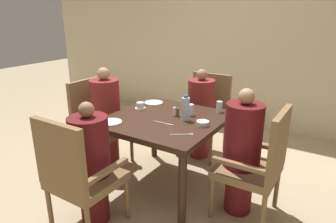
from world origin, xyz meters
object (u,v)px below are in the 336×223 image
at_px(diner_in_left_chair, 106,117).
at_px(chair_right_side, 259,162).
at_px(glass_tall_near, 219,107).
at_px(bowl_small, 203,123).
at_px(glass_tall_mid, 191,110).
at_px(diner_in_right_chair, 242,151).
at_px(plate_main_right, 111,122).
at_px(chair_left_side, 97,121).
at_px(diner_in_near_chair, 91,163).
at_px(chair_far_side, 206,112).
at_px(water_bottle, 186,109).
at_px(chair_near_corner, 77,173).
at_px(plate_main_left, 154,103).
at_px(teacup_with_saucer, 140,106).
at_px(diner_in_far_chair, 201,113).

distance_m(diner_in_left_chair, chair_right_side, 1.73).
height_order(diner_in_left_chair, glass_tall_near, diner_in_left_chair).
xyz_separation_m(bowl_small, glass_tall_mid, (-0.23, 0.19, 0.04)).
relative_size(diner_in_right_chair, plate_main_right, 5.47).
distance_m(plate_main_right, glass_tall_near, 1.11).
height_order(chair_left_side, glass_tall_near, chair_left_side).
bearing_deg(plate_main_right, diner_in_near_chair, -70.63).
xyz_separation_m(diner_in_left_chair, plate_main_right, (0.43, -0.39, 0.15)).
distance_m(chair_far_side, glass_tall_near, 0.68).
relative_size(chair_far_side, glass_tall_near, 8.71).
distance_m(plate_main_right, water_bottle, 0.72).
bearing_deg(chair_near_corner, chair_far_side, 83.55).
distance_m(plate_main_right, glass_tall_mid, 0.80).
bearing_deg(diner_in_near_chair, plate_main_left, 98.05).
bearing_deg(chair_near_corner, plate_main_right, 104.43).
bearing_deg(diner_in_left_chair, chair_right_side, 0.00).
relative_size(chair_left_side, plate_main_left, 4.77).
xyz_separation_m(chair_right_side, diner_in_near_chair, (-1.15, -0.80, 0.02)).
bearing_deg(bowl_small, diner_in_right_chair, -1.71).
bearing_deg(chair_near_corner, diner_in_right_chair, 43.35).
xyz_separation_m(chair_far_side, chair_right_side, (0.94, -0.95, 0.00)).
distance_m(diner_in_right_chair, teacup_with_saucer, 1.20).
relative_size(diner_in_left_chair, chair_right_side, 1.17).
xyz_separation_m(diner_in_far_chair, water_bottle, (0.20, -0.74, 0.30)).
bearing_deg(water_bottle, chair_near_corner, -112.36).
bearing_deg(glass_tall_near, diner_in_far_chair, 137.26).
height_order(diner_in_near_chair, plate_main_left, diner_in_near_chair).
bearing_deg(teacup_with_saucer, chair_far_side, 65.21).
bearing_deg(chair_near_corner, bowl_small, 57.27).
bearing_deg(chair_far_side, water_bottle, -77.54).
bearing_deg(chair_right_side, diner_in_right_chair, 180.00).
relative_size(chair_right_side, plate_main_right, 4.77).
height_order(diner_in_left_chair, diner_in_far_chair, diner_in_left_chair).
bearing_deg(diner_in_left_chair, chair_near_corner, -58.72).
bearing_deg(diner_in_right_chair, diner_in_left_chair, 180.00).
xyz_separation_m(chair_far_side, diner_in_far_chair, (-0.00, -0.15, 0.03)).
bearing_deg(diner_in_right_chair, chair_far_side, 129.81).
xyz_separation_m(diner_in_left_chair, teacup_with_saucer, (0.40, 0.11, 0.18)).
xyz_separation_m(chair_far_side, diner_in_right_chair, (0.79, -0.95, 0.06)).
bearing_deg(diner_in_right_chair, chair_right_side, 0.00).
height_order(diner_in_near_chair, glass_tall_near, diner_in_near_chair).
relative_size(bowl_small, glass_tall_near, 1.00).
xyz_separation_m(diner_in_far_chair, teacup_with_saucer, (-0.39, -0.69, 0.21)).
distance_m(diner_in_near_chair, teacup_with_saucer, 0.95).
bearing_deg(diner_in_right_chair, chair_left_side, 180.00).
bearing_deg(diner_in_near_chair, plate_main_right, 109.37).
height_order(diner_in_left_chair, chair_right_side, diner_in_left_chair).
relative_size(diner_in_near_chair, glass_tall_mid, 9.37).
relative_size(diner_in_right_chair, plate_main_left, 5.47).
distance_m(chair_near_corner, plate_main_right, 0.62).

